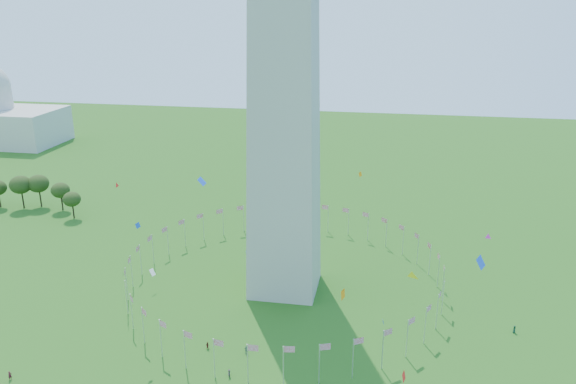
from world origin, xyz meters
name	(u,v)px	position (x,y,z in m)	size (l,w,h in m)	color
flag_ring	(285,272)	(0.00, 50.00, 4.50)	(80.24, 80.24, 9.00)	silver
kites_aloft	(310,270)	(10.62, 20.34, 20.67)	(106.71, 82.64, 33.93)	yellow
tree_line_west	(12,194)	(-107.29, 90.64, 5.63)	(55.53, 15.55, 12.89)	#324C19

